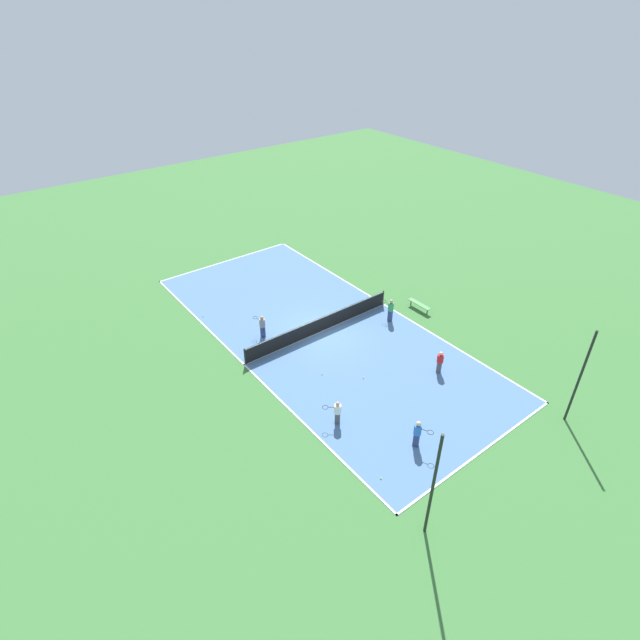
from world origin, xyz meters
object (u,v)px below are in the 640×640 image
Objects in this scene: player_near_blue at (418,432)px; player_near_white at (337,411)px; tennis_ball_left_sideline at (363,378)px; tennis_net at (320,324)px; tennis_ball_near_net at (203,316)px; fence_post_back_right at (433,486)px; tennis_ball_midcourt at (322,374)px; tennis_ball_right_alley at (381,478)px; player_coach_red at (440,361)px; player_far_green at (391,309)px; fence_post_back_left at (580,378)px; player_baseline_gray at (262,325)px; bench at (419,304)px.

player_near_white is at bearing -171.67° from player_near_blue.
tennis_net is at bearing -99.39° from tennis_ball_left_sideline.
tennis_ball_near_net is 19.68m from fence_post_back_right.
tennis_ball_midcourt and tennis_ball_right_alley have the same top height.
player_near_blue is 4.79m from fence_post_back_right.
player_far_green is (-1.48, -5.44, 0.12)m from player_coach_red.
tennis_ball_near_net is at bearing 168.02° from player_near_blue.
player_near_white is at bearing -135.70° from player_coach_red.
fence_post_back_left reaches higher than tennis_ball_left_sideline.
player_baseline_gray is 22.13× the size of tennis_ball_right_alley.
player_baseline_gray reaches higher than player_coach_red.
tennis_net is at bearing -125.80° from tennis_ball_midcourt.
player_baseline_gray reaches higher than tennis_net.
tennis_ball_near_net is at bearing -88.94° from tennis_ball_right_alley.
fence_post_back_right reaches higher than bench.
fence_post_back_right reaches higher than tennis_ball_left_sideline.
fence_post_back_right is at bearing 69.36° from tennis_net.
tennis_ball_left_sideline is at bearing 135.29° from tennis_ball_midcourt.
tennis_ball_left_sideline is (-1.63, 1.62, 0.00)m from tennis_ball_midcourt.
tennis_net is 7.89m from tennis_ball_near_net.
player_far_green is at bearing -112.56° from player_near_white.
tennis_ball_right_alley is 0.01× the size of fence_post_back_left.
tennis_ball_midcourt is at bearing -53.14° from fence_post_back_left.
player_far_green reaches higher than bench.
player_coach_red reaches higher than tennis_ball_midcourt.
tennis_ball_near_net is at bearing -49.21° from player_near_white.
player_near_blue is at bearing -24.65° from fence_post_back_left.
player_coach_red is at bearing 121.03° from tennis_ball_near_net.
tennis_net is 7.72m from player_coach_red.
bench is 14.53m from tennis_ball_right_alley.
tennis_ball_left_sideline is (-1.28, -5.14, -0.82)m from player_near_blue.
fence_post_back_left is (-8.20, 15.20, 1.80)m from player_baseline_gray.
tennis_ball_left_sideline is 10.64m from fence_post_back_left.
player_far_green reaches higher than player_coach_red.
player_near_blue is (9.00, 8.27, 0.49)m from bench.
tennis_ball_right_alley is 10.57m from fence_post_back_left.
tennis_ball_right_alley is at bearing 65.88° from tennis_net.
player_near_blue is at bearing -47.44° from bench.
player_far_green is (2.53, -0.19, 0.53)m from bench.
tennis_net is 4.25m from tennis_ball_midcourt.
player_near_blue is 22.26× the size of tennis_ball_left_sideline.
player_near_blue is 0.28× the size of fence_post_back_left.
player_coach_red is 20.38× the size of tennis_ball_midcourt.
tennis_ball_right_alley is 0.01× the size of fence_post_back_right.
bench is at bearing -122.56° from player_baseline_gray.
tennis_net is at bearing 145.99° from player_near_blue.
player_near_white reaches higher than tennis_ball_right_alley.
tennis_ball_left_sideline and tennis_ball_near_net have the same top height.
player_baseline_gray is 4.80m from tennis_ball_near_net.
tennis_ball_near_net is (9.42, -7.75, -0.86)m from player_far_green.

